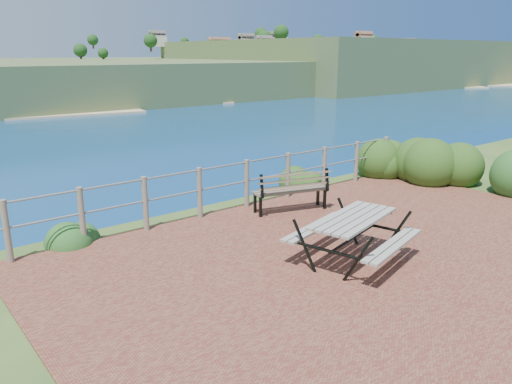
# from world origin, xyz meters

# --- Properties ---
(ground) EXTENTS (10.00, 7.00, 0.12)m
(ground) POSITION_xyz_m (0.00, 0.00, 0.00)
(ground) COLOR brown
(ground) RESTS_ON ground
(safety_railing) EXTENTS (9.40, 0.10, 1.00)m
(safety_railing) POSITION_xyz_m (0.00, 3.35, 0.57)
(safety_railing) COLOR #6B5B4C
(safety_railing) RESTS_ON ground
(distant_bay) EXTENTS (290.00, 232.36, 24.00)m
(distant_bay) POSITION_xyz_m (173.07, 202.61, -1.52)
(distant_bay) COLOR #455F2F
(distant_bay) RESTS_ON ground
(picnic_table) EXTENTS (1.80, 1.42, 0.71)m
(picnic_table) POSITION_xyz_m (-0.45, 0.11, 0.46)
(picnic_table) COLOR gray
(picnic_table) RESTS_ON ground
(park_bench) EXTENTS (1.59, 0.82, 0.87)m
(park_bench) POSITION_xyz_m (0.52, 2.57, 0.57)
(park_bench) COLOR brown
(park_bench) RESTS_ON ground
(shrub_right_front) EXTENTS (1.57, 1.57, 2.23)m
(shrub_right_front) POSITION_xyz_m (5.18, 2.11, 0.00)
(shrub_right_front) COLOR #244916
(shrub_right_front) RESTS_ON ground
(shrub_right_edge) EXTENTS (1.14, 1.14, 1.62)m
(shrub_right_edge) POSITION_xyz_m (4.48, 3.27, 0.00)
(shrub_right_edge) COLOR #244916
(shrub_right_edge) RESTS_ON ground
(shrub_lip_west) EXTENTS (0.79, 0.79, 0.53)m
(shrub_lip_west) POSITION_xyz_m (-3.45, 3.67, 0.00)
(shrub_lip_west) COLOR #22541F
(shrub_lip_west) RESTS_ON ground
(shrub_lip_east) EXTENTS (0.81, 0.81, 0.56)m
(shrub_lip_east) POSITION_xyz_m (2.24, 4.08, 0.00)
(shrub_lip_east) COLOR #244916
(shrub_lip_east) RESTS_ON ground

